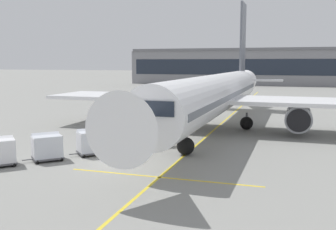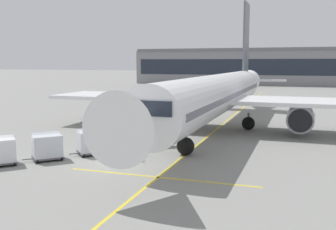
# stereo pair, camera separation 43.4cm
# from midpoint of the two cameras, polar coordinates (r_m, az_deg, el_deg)

# --- Properties ---
(ground_plane) EXTENTS (600.00, 600.00, 0.00)m
(ground_plane) POSITION_cam_midpoint_polar(r_m,az_deg,el_deg) (26.73, -8.13, -7.07)
(ground_plane) COLOR gray
(parked_airplane) EXTENTS (35.77, 46.10, 15.26)m
(parked_airplane) POSITION_cam_midpoint_polar(r_m,az_deg,el_deg) (39.45, 6.91, 3.05)
(parked_airplane) COLOR white
(parked_airplane) RESTS_ON ground
(belt_loader) EXTENTS (4.40, 4.90, 2.90)m
(belt_loader) POSITION_cam_midpoint_polar(r_m,az_deg,el_deg) (31.14, -5.01, -3.31)
(belt_loader) COLOR silver
(belt_loader) RESTS_ON ground
(baggage_cart_lead) EXTENTS (2.54, 2.55, 1.91)m
(baggage_cart_lead) POSITION_cam_midpoint_polar(r_m,az_deg,el_deg) (29.32, -11.65, -3.83)
(baggage_cart_lead) COLOR #515156
(baggage_cart_lead) RESTS_ON ground
(baggage_cart_second) EXTENTS (2.54, 2.55, 1.91)m
(baggage_cart_second) POSITION_cam_midpoint_polar(r_m,az_deg,el_deg) (28.41, -17.84, -4.42)
(baggage_cart_second) COLOR #515156
(baggage_cart_second) RESTS_ON ground
(ground_crew_by_loader) EXTENTS (0.30, 0.57, 1.74)m
(ground_crew_by_loader) POSITION_cam_midpoint_polar(r_m,az_deg,el_deg) (28.61, -6.74, -4.02)
(ground_crew_by_loader) COLOR #514C42
(ground_crew_by_loader) RESTS_ON ground
(ground_crew_by_carts) EXTENTS (0.57, 0.27, 1.74)m
(ground_crew_by_carts) POSITION_cam_midpoint_polar(r_m,az_deg,el_deg) (27.28, -5.66, -4.58)
(ground_crew_by_carts) COLOR black
(ground_crew_by_carts) RESTS_ON ground
(safety_cone_engine_keepout) EXTENTS (0.56, 0.56, 0.64)m
(safety_cone_engine_keepout) POSITION_cam_midpoint_polar(r_m,az_deg,el_deg) (41.31, -2.00, -1.31)
(safety_cone_engine_keepout) COLOR black
(safety_cone_engine_keepout) RESTS_ON ground
(safety_cone_wingtip) EXTENTS (0.61, 0.61, 0.69)m
(safety_cone_wingtip) POSITION_cam_midpoint_polar(r_m,az_deg,el_deg) (41.88, -5.34, -1.18)
(safety_cone_wingtip) COLOR black
(safety_cone_wingtip) RESTS_ON ground
(apron_guidance_line_lead_in) EXTENTS (0.20, 110.00, 0.01)m
(apron_guidance_line_lead_in) POSITION_cam_midpoint_polar(r_m,az_deg,el_deg) (39.13, 6.34, -2.31)
(apron_guidance_line_lead_in) COLOR yellow
(apron_guidance_line_lead_in) RESTS_ON ground
(apron_guidance_line_stop_bar) EXTENTS (12.00, 0.20, 0.01)m
(apron_guidance_line_stop_bar) POSITION_cam_midpoint_polar(r_m,az_deg,el_deg) (23.34, -1.44, -9.18)
(apron_guidance_line_stop_bar) COLOR yellow
(apron_guidance_line_stop_bar) RESTS_ON ground
(terminal_building) EXTENTS (105.51, 15.74, 11.17)m
(terminal_building) POSITION_cam_midpoint_polar(r_m,az_deg,el_deg) (125.27, 19.01, 6.73)
(terminal_building) COLOR gray
(terminal_building) RESTS_ON ground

